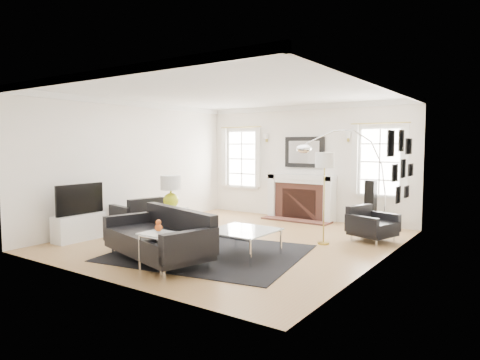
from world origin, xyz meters
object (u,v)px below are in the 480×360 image
Objects in this scene: fireplace at (301,198)px; armchair_left at (139,216)px; arc_floor_lamp at (345,176)px; armchair_right at (370,225)px; coffee_table at (242,232)px; gourd_lamp at (171,189)px; sofa at (161,238)px.

armchair_left is at bearing -123.17° from fireplace.
arc_floor_lamp reaches higher than fireplace.
armchair_right is 2.72m from coffee_table.
fireplace is at bearing 67.78° from gourd_lamp.
armchair_left is at bearing -150.19° from arc_floor_lamp.
sofa is (-0.11, -4.63, -0.18)m from fireplace.
arc_floor_lamp is at bearing 73.66° from coffee_table.
fireplace is 4.64m from sofa.
armchair_right is at bearing 55.50° from sofa.
fireplace is 2.54m from armchair_right.
gourd_lamp is at bearing 6.59° from armchair_left.
fireplace is at bearing 88.61° from sofa.
armchair_left reaches higher than armchair_right.
sofa is at bearing -50.86° from gourd_lamp.
fireplace is 3.80m from coffee_table.
gourd_lamp is at bearing -151.98° from armchair_right.
fireplace reaches higher than armchair_right.
gourd_lamp is (0.84, 0.10, 0.60)m from armchair_left.
sofa reaches higher than armchair_right.
arc_floor_lamp reaches higher than armchair_right.
gourd_lamp is 3.50m from arc_floor_lamp.
fireplace is 3.45m from gourd_lamp.
armchair_left is 4.70m from armchair_right.
fireplace is 3.92m from armchair_left.
armchair_left is 1.07× the size of armchair_right.
arc_floor_lamp reaches higher than coffee_table.
armchair_right is 0.97× the size of coffee_table.
coffee_table is (0.81, -3.71, -0.13)m from fireplace.
arc_floor_lamp is at bearing 162.65° from armchair_right.
coffee_table is at bearing -14.16° from gourd_lamp.
coffee_table is 0.45× the size of arc_floor_lamp.
coffee_table is (0.92, 0.92, 0.05)m from sofa.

